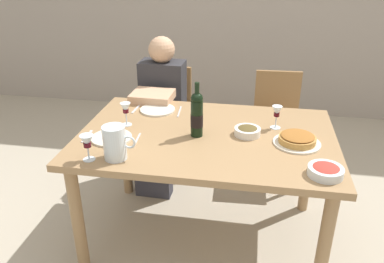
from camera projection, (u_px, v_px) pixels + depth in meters
The scene contains 19 objects.
ground_plane at pixel (205, 235), 2.63m from camera, with size 8.00×8.00×0.00m, color #B2A893.
dining_table at pixel (206, 148), 2.34m from camera, with size 1.50×1.00×0.76m.
wine_bottle at pixel (197, 114), 2.23m from camera, with size 0.07×0.07×0.32m.
water_pitcher at pixel (115, 145), 2.01m from camera, with size 0.17×0.12×0.18m.
baked_tart at pixel (297, 139), 2.18m from camera, with size 0.26×0.26×0.06m.
salad_bowl at pixel (326, 171), 1.88m from camera, with size 0.17×0.17×0.05m.
olive_bowl at pixel (247, 131), 2.28m from camera, with size 0.15×0.15×0.05m.
wine_glass_left_diner at pixel (277, 113), 2.34m from camera, with size 0.06×0.06×0.14m.
wine_glass_right_diner at pixel (87, 143), 1.98m from camera, with size 0.07×0.07×0.14m.
wine_glass_centre at pixel (126, 109), 2.37m from camera, with size 0.06×0.06×0.15m.
dinner_plate_left_setting at pixel (112, 138), 2.24m from camera, with size 0.23×0.23×0.01m, color silver.
dinner_plate_right_setting at pixel (158, 110), 2.63m from camera, with size 0.23×0.23×0.01m, color silver.
fork_left_setting at pixel (87, 136), 2.27m from camera, with size 0.16×0.01×0.01m, color silver.
knife_left_setting at pixel (137, 140), 2.22m from camera, with size 0.18×0.01×0.01m, color silver.
knife_right_setting at pixel (179, 112), 2.61m from camera, with size 0.18×0.01×0.01m, color silver.
spoon_right_setting at pixel (136, 109), 2.65m from camera, with size 0.16×0.01×0.01m, color silver.
chair_left at pixel (168, 113), 3.27m from camera, with size 0.41×0.41×0.87m.
diner_left at pixel (160, 110), 3.01m from camera, with size 0.35×0.51×1.16m.
chair_right at pixel (276, 120), 3.15m from camera, with size 0.42×0.42×0.87m.
Camera 1 is at (0.27, -2.06, 1.76)m, focal length 36.57 mm.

